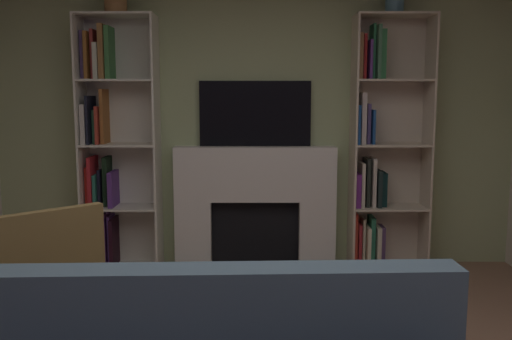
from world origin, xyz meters
TOP-DOWN VIEW (x-y plane):
  - wall_back_accent at (0.00, 2.71)m, footprint 4.81×0.06m
  - fireplace at (0.00, 2.58)m, footprint 1.55×0.49m
  - tv at (0.00, 2.65)m, footprint 1.00×0.06m
  - bookshelf_left at (-1.28, 2.56)m, footprint 0.67×0.33m
  - bookshelf_right at (1.10, 2.56)m, footprint 0.67×0.33m
  - armchair at (-1.19, 0.55)m, footprint 0.88×0.88m

SIDE VIEW (x-z plane):
  - armchair at x=-1.19m, z-range 0.00..0.98m
  - fireplace at x=0.00m, z-range 0.02..1.11m
  - bookshelf_right at x=1.10m, z-range -0.07..2.17m
  - bookshelf_left at x=-1.28m, z-range -0.03..2.20m
  - wall_back_accent at x=0.00m, z-range 0.00..2.70m
  - tv at x=0.00m, z-range 1.09..1.68m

